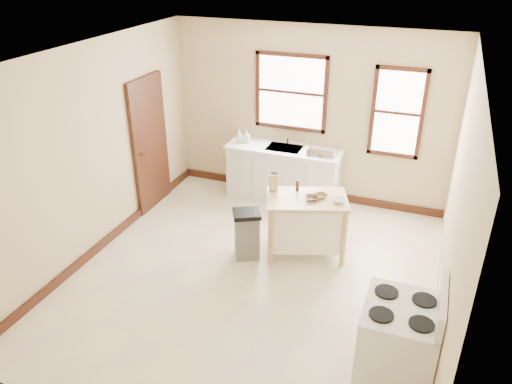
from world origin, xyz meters
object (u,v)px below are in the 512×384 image
at_px(soap_bottle_b, 247,137).
at_px(kitchen_island, 306,226).
at_px(bowl_c, 339,200).
at_px(gas_stove, 398,336).
at_px(knife_block, 273,183).
at_px(bowl_b, 321,196).
at_px(bowl_a, 312,198).
at_px(trash_bin, 247,234).
at_px(soap_bottle_a, 239,136).
at_px(dish_rack, 322,151).
at_px(pepper_grinder, 297,186).

relative_size(soap_bottle_b, kitchen_island, 0.19).
distance_m(bowl_c, gas_stove, 2.19).
distance_m(knife_block, bowl_b, 0.66).
relative_size(bowl_a, trash_bin, 0.26).
xyz_separation_m(kitchen_island, bowl_a, (0.07, -0.03, 0.45)).
bearing_deg(bowl_c, kitchen_island, -175.88).
bearing_deg(trash_bin, soap_bottle_a, 86.90).
bearing_deg(bowl_a, bowl_b, 50.30).
xyz_separation_m(bowl_c, gas_stove, (1.00, -1.92, -0.29)).
height_order(bowl_a, bowl_c, bowl_c).
xyz_separation_m(dish_rack, bowl_b, (0.31, -1.29, -0.09)).
bearing_deg(kitchen_island, soap_bottle_b, 115.40).
bearing_deg(trash_bin, dish_rack, 43.36).
distance_m(kitchen_island, gas_stove, 2.37).
xyz_separation_m(bowl_a, bowl_b, (0.09, 0.11, -0.00)).
bearing_deg(gas_stove, bowl_a, 125.86).
bearing_deg(dish_rack, knife_block, -93.52).
distance_m(dish_rack, kitchen_island, 1.48).
height_order(soap_bottle_a, bowl_a, soap_bottle_a).
distance_m(bowl_c, trash_bin, 1.31).
bearing_deg(knife_block, gas_stove, -80.41).
distance_m(bowl_b, trash_bin, 1.12).
height_order(kitchen_island, pepper_grinder, pepper_grinder).
relative_size(soap_bottle_a, gas_stove, 0.18).
bearing_deg(gas_stove, bowl_c, 117.50).
bearing_deg(knife_block, dish_rack, 40.15).
relative_size(pepper_grinder, bowl_a, 0.83).
height_order(knife_block, gas_stove, gas_stove).
bearing_deg(soap_bottle_a, bowl_a, -32.69).
distance_m(soap_bottle_b, kitchen_island, 2.10).
distance_m(dish_rack, gas_stove, 3.63).
bearing_deg(soap_bottle_a, bowl_b, -28.88).
bearing_deg(bowl_b, trash_bin, -153.42).
height_order(bowl_b, gas_stove, gas_stove).
distance_m(pepper_grinder, bowl_a, 0.32).
relative_size(soap_bottle_a, kitchen_island, 0.21).
height_order(dish_rack, trash_bin, dish_rack).
bearing_deg(bowl_c, soap_bottle_b, 142.78).
xyz_separation_m(bowl_b, bowl_c, (0.25, -0.05, 0.01)).
distance_m(kitchen_island, trash_bin, 0.81).
relative_size(dish_rack, bowl_b, 2.62).
distance_m(kitchen_island, bowl_b, 0.49).
xyz_separation_m(soap_bottle_b, bowl_b, (1.59, -1.35, -0.14)).
height_order(knife_block, pepper_grinder, knife_block).
height_order(kitchen_island, bowl_a, bowl_a).
relative_size(knife_block, trash_bin, 0.29).
bearing_deg(bowl_a, soap_bottle_a, 138.46).
xyz_separation_m(dish_rack, bowl_a, (0.21, -1.40, -0.09)).
xyz_separation_m(soap_bottle_a, trash_bin, (0.83, -1.76, -0.68)).
xyz_separation_m(bowl_a, trash_bin, (-0.79, -0.33, -0.54)).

